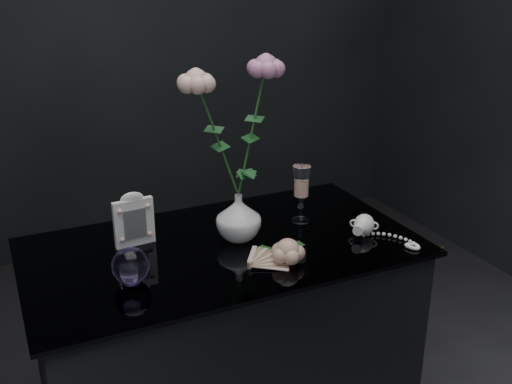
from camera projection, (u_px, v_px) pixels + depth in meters
name	position (u px, v px, depth m)	size (l,w,h in m)	color
table	(225.00, 361.00, 1.76)	(1.05, 0.58, 0.76)	black
vase	(239.00, 217.00, 1.64)	(0.12, 0.12, 0.13)	white
wine_glass	(301.00, 194.00, 1.74)	(0.05, 0.05, 0.17)	white
picture_frame	(134.00, 219.00, 1.60)	(0.11, 0.09, 0.15)	white
paperweight	(131.00, 266.00, 1.42)	(0.09, 0.09, 0.09)	#937CCA
paper_fan	(250.00, 265.00, 1.50)	(0.20, 0.16, 0.02)	beige
loose_rose	(288.00, 251.00, 1.52)	(0.15, 0.19, 0.07)	#DAA68D
pearl_jar	(364.00, 224.00, 1.68)	(0.20, 0.21, 0.06)	white
roses	(235.00, 121.00, 1.54)	(0.28, 0.12, 0.42)	#FFB8A7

